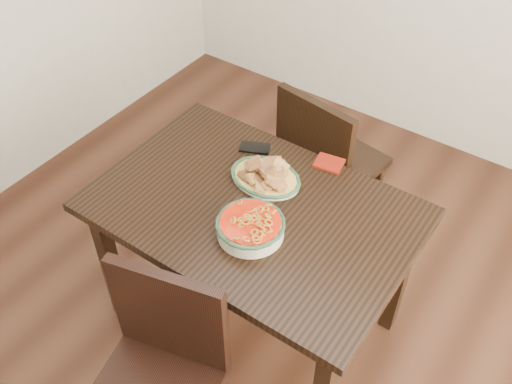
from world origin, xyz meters
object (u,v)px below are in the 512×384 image
Objects in this scene: chair_far at (325,159)px; noodle_bowl at (251,225)px; chair_near at (160,367)px; dining_table at (253,223)px; fish_plate at (266,171)px; smartphone at (255,148)px.

chair_far reaches higher than noodle_bowl.
chair_near reaches higher than noodle_bowl.
chair_far is 1.30m from chair_near.
chair_near is at bearing 102.73° from chair_far.
dining_table is 4.19× the size of fish_plate.
smartphone is at bearing 123.08° from noodle_bowl.
chair_far is 0.85m from noodle_bowl.
fish_plate is at bearing 113.59° from noodle_bowl.
chair_far is at bearing 98.27° from noodle_bowl.
noodle_bowl reaches higher than smartphone.
smartphone is (-0.27, 0.41, -0.04)m from noodle_bowl.
chair_near is 0.98m from smartphone.
chair_near is 3.46× the size of noodle_bowl.
smartphone is at bearing 76.86° from chair_far.
chair_near is at bearing -85.86° from dining_table.
dining_table is 0.21m from fish_plate.
chair_far is 0.59m from fish_plate.
chair_far reaches higher than dining_table.
smartphone is (-0.15, 0.14, -0.04)m from fish_plate.
smartphone is at bearing 137.26° from fish_plate.
dining_table is 4.81× the size of noodle_bowl.
chair_far is at bearing 89.43° from fish_plate.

